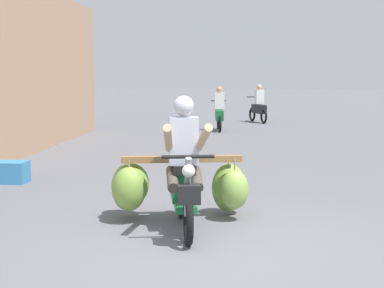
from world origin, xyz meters
name	(u,v)px	position (x,y,z in m)	size (l,w,h in m)	color
ground_plane	(219,252)	(0.00, 0.00, 0.00)	(120.00, 120.00, 0.00)	slate
motorbike_main_loaded	(176,182)	(-0.59, 1.18, 0.50)	(1.79, 1.98, 1.58)	black
motorbike_distant_ahead_left	(259,107)	(0.78, 15.65, 0.57)	(0.75, 1.54, 1.40)	black
motorbike_distant_ahead_right	(219,113)	(-0.53, 12.52, 0.57)	(0.50, 1.62, 1.40)	black
produce_crate	(10,172)	(-3.66, 3.47, 0.18)	(0.56, 0.40, 0.36)	teal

